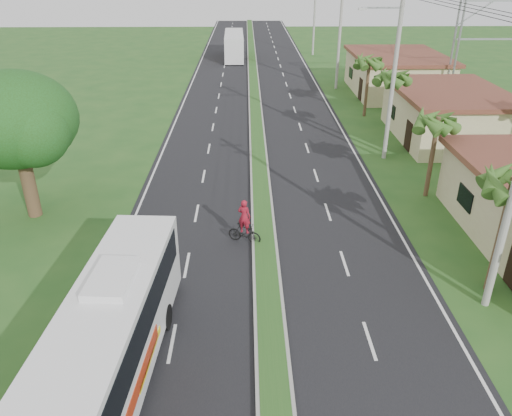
{
  "coord_description": "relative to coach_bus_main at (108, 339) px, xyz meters",
  "views": [
    {
      "loc": [
        -0.8,
        -13.6,
        12.18
      ],
      "look_at": [
        -0.4,
        7.0,
        1.8
      ],
      "focal_mm": 35.0,
      "sensor_mm": 36.0,
      "label": 1
    }
  ],
  "objects": [
    {
      "name": "median_strip",
      "position": [
        5.02,
        21.94,
        -1.85
      ],
      "size": [
        1.2,
        160.0,
        0.18
      ],
      "color": "gray",
      "rests_on": "ground"
    },
    {
      "name": "utility_pole_b",
      "position": [
        13.49,
        19.94,
        4.31
      ],
      "size": [
        3.2,
        0.28,
        12.0
      ],
      "color": "gray",
      "rests_on": "ground"
    },
    {
      "name": "road_asphalt",
      "position": [
        5.02,
        21.94,
        -1.94
      ],
      "size": [
        14.0,
        160.0,
        0.02
      ],
      "primitive_type": "cube",
      "color": "black",
      "rests_on": "ground"
    },
    {
      "name": "motorcyclist",
      "position": [
        4.07,
        8.87,
        -1.13
      ],
      "size": [
        1.71,
        1.07,
        2.24
      ],
      "rotation": [
        0.0,
        0.0,
        -0.4
      ],
      "color": "black",
      "rests_on": "ground"
    },
    {
      "name": "palm_verge_d",
      "position": [
        14.32,
        29.94,
        2.6
      ],
      "size": [
        2.4,
        2.4,
        5.25
      ],
      "color": "#473321",
      "rests_on": "ground"
    },
    {
      "name": "lane_edge_left",
      "position": [
        -1.68,
        21.94,
        -1.95
      ],
      "size": [
        0.12,
        160.0,
        0.01
      ],
      "primitive_type": "cube",
      "color": "silver",
      "rests_on": "ground"
    },
    {
      "name": "palm_verge_c",
      "position": [
        13.82,
        20.94,
        3.17
      ],
      "size": [
        2.4,
        2.4,
        5.85
      ],
      "color": "#473321",
      "rests_on": "ground"
    },
    {
      "name": "shade_tree",
      "position": [
        -7.1,
        11.95,
        3.08
      ],
      "size": [
        6.3,
        6.0,
        7.54
      ],
      "color": "#473321",
      "rests_on": "ground"
    },
    {
      "name": "utility_pole_d",
      "position": [
        13.52,
        59.94,
        3.47
      ],
      "size": [
        1.6,
        0.28,
        10.5
      ],
      "color": "gray",
      "rests_on": "ground"
    },
    {
      "name": "shop_mid",
      "position": [
        19.02,
        23.94,
        -0.09
      ],
      "size": [
        7.6,
        10.6,
        3.67
      ],
      "color": "tan",
      "rests_on": "ground"
    },
    {
      "name": "coach_bus_far",
      "position": [
        2.64,
        57.69,
        -0.12
      ],
      "size": [
        2.62,
        11.09,
        3.22
      ],
      "rotation": [
        0.0,
        0.0,
        0.02
      ],
      "color": "silver",
      "rests_on": "ground"
    },
    {
      "name": "shop_far",
      "position": [
        19.02,
        37.94,
        -0.02
      ],
      "size": [
        8.6,
        11.6,
        3.82
      ],
      "color": "tan",
      "rests_on": "ground"
    },
    {
      "name": "palm_verge_b",
      "position": [
        14.42,
        13.94,
        2.41
      ],
      "size": [
        2.4,
        2.4,
        5.05
      ],
      "color": "#473321",
      "rests_on": "ground"
    },
    {
      "name": "lane_edge_right",
      "position": [
        11.72,
        21.94,
        -1.95
      ],
      "size": [
        0.12,
        160.0,
        0.01
      ],
      "primitive_type": "cube",
      "color": "silver",
      "rests_on": "ground"
    },
    {
      "name": "utility_pole_c",
      "position": [
        13.52,
        39.94,
        3.72
      ],
      "size": [
        1.6,
        0.28,
        11.0
      ],
      "color": "gray",
      "rests_on": "ground"
    },
    {
      "name": "coach_bus_main",
      "position": [
        0.0,
        0.0,
        0.0
      ],
      "size": [
        2.95,
        11.09,
        3.54
      ],
      "rotation": [
        0.0,
        0.0,
        -0.06
      ],
      "color": "silver",
      "rests_on": "ground"
    },
    {
      "name": "ground",
      "position": [
        5.02,
        1.94,
        -1.95
      ],
      "size": [
        180.0,
        180.0,
        0.0
      ],
      "primitive_type": "plane",
      "color": "#234F1D",
      "rests_on": "ground"
    }
  ]
}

